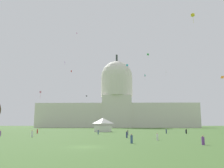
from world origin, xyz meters
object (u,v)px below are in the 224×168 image
object	(u,v)px
capitol_building	(117,104)
person_grey_front_left	(128,132)
person_black_near_tent	(186,132)
person_navy_mid_center	(186,131)
person_purple_front_center	(203,141)
kite_violet_high	(65,63)
person_denim_near_tree_east	(132,139)
kite_pink_low	(40,93)
kite_white_high	(165,73)
kite_red_high	(71,71)
person_white_back_center	(157,137)
kite_cyan_high	(127,65)
event_tent	(103,125)
kite_yellow_high	(193,15)
person_navy_mid_right	(166,131)
kite_magenta_high	(77,33)
person_purple_edge_east	(0,133)
kite_black_mid	(87,96)
person_red_lawn_far_left	(37,131)
kite_orange_mid	(222,77)
person_white_edge_west	(32,134)
person_denim_back_right	(98,132)
person_navy_aisle_center	(127,135)
kite_green_high	(148,54)
kite_turquoise_high	(145,76)

from	to	relation	value
capitol_building	person_grey_front_left	distance (m)	149.76
person_black_near_tent	person_navy_mid_center	distance (m)	4.20
person_purple_front_center	kite_violet_high	world-z (taller)	kite_violet_high
person_denim_near_tree_east	person_black_near_tent	bearing A→B (deg)	-22.74
kite_pink_low	kite_white_high	bearing A→B (deg)	-132.42
person_denim_near_tree_east	kite_red_high	bearing A→B (deg)	20.46
person_white_back_center	kite_cyan_high	size ratio (longest dim) A/B	0.37
event_tent	person_grey_front_left	distance (m)	30.40
kite_yellow_high	kite_cyan_high	bearing A→B (deg)	-97.82
person_navy_mid_right	kite_magenta_high	distance (m)	86.19
person_purple_edge_east	kite_black_mid	distance (m)	95.69
person_red_lawn_far_left	kite_violet_high	bearing A→B (deg)	114.89
kite_white_high	kite_orange_mid	world-z (taller)	kite_white_high
person_grey_front_left	person_navy_mid_center	xyz separation A→B (m)	(21.46, 13.69, -0.11)
person_purple_edge_east	kite_magenta_high	size ratio (longest dim) A/B	2.08
kite_pink_low	kite_black_mid	xyz separation A→B (m)	(13.45, 53.92, 4.74)
person_black_near_tent	person_white_edge_west	size ratio (longest dim) A/B	0.97
person_navy_mid_center	kite_cyan_high	bearing A→B (deg)	-164.92
person_red_lawn_far_left	person_white_back_center	world-z (taller)	person_red_lawn_far_left
person_navy_mid_right	person_white_back_center	bearing A→B (deg)	150.80
person_denim_back_right	kite_orange_mid	distance (m)	44.88
kite_pink_low	kite_yellow_high	xyz separation A→B (m)	(62.80, -20.92, 26.14)
person_navy_aisle_center	person_white_edge_west	size ratio (longest dim) A/B	0.95
person_grey_front_left	person_purple_edge_east	xyz separation A→B (m)	(-35.38, -8.56, 0.01)
event_tent	person_navy_mid_right	size ratio (longest dim) A/B	4.50
person_denim_back_right	person_white_edge_west	size ratio (longest dim) A/B	0.92
person_denim_near_tree_east	kite_cyan_high	world-z (taller)	kite_cyan_high
kite_yellow_high	kite_green_high	bearing A→B (deg)	-107.73
person_white_back_center	person_purple_edge_east	xyz separation A→B (m)	(-40.60, 15.04, 0.07)
person_purple_edge_east	kite_white_high	distance (m)	121.91
person_grey_front_left	person_navy_mid_right	distance (m)	18.56
person_navy_mid_right	kite_black_mid	xyz separation A→B (m)	(-38.48, 72.03, 21.15)
person_navy_mid_right	kite_white_high	bearing A→B (deg)	-26.93
kite_turquoise_high	person_navy_mid_center	bearing A→B (deg)	-2.55
person_navy_mid_center	kite_yellow_high	distance (m)	43.02
kite_violet_high	kite_white_high	world-z (taller)	kite_violet_high
capitol_building	person_white_back_center	size ratio (longest dim) A/B	93.75
event_tent	kite_pink_low	distance (m)	31.71
person_white_edge_west	kite_black_mid	bearing A→B (deg)	-111.54
person_denim_back_right	person_purple_edge_east	world-z (taller)	person_purple_edge_east
person_navy_mid_right	person_white_edge_west	size ratio (longest dim) A/B	0.95
person_denim_back_right	kite_turquoise_high	distance (m)	134.36
person_black_near_tent	person_denim_near_tree_east	size ratio (longest dim) A/B	1.05
kite_cyan_high	kite_yellow_high	world-z (taller)	kite_yellow_high
person_black_near_tent	person_red_lawn_far_left	xyz separation A→B (m)	(-52.22, 1.37, 0.00)
kite_black_mid	kite_magenta_high	size ratio (longest dim) A/B	1.21
person_navy_aisle_center	person_denim_near_tree_east	world-z (taller)	person_navy_aisle_center
capitol_building	person_navy_mid_right	size ratio (longest dim) A/B	87.61
person_navy_aisle_center	person_navy_mid_center	xyz separation A→B (m)	(22.29, 28.83, -0.09)
person_denim_near_tree_east	kite_orange_mid	distance (m)	51.18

